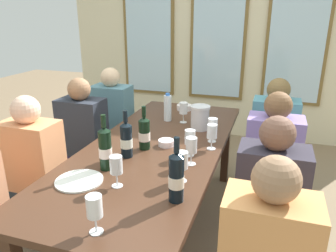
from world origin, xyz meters
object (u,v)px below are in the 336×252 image
metal_pitcher (200,117)px  wine_glass_3 (212,133)px  wine_glass_0 (213,126)px  wine_glass_4 (94,208)px  wine_glass_6 (183,109)px  seated_person_0 (113,125)px  wine_glass_2 (182,162)px  wine_bottle_2 (144,133)px  water_bottle (168,108)px  wine_glass_1 (190,139)px  dining_table (156,155)px  seated_person_5 (271,170)px  seated_person_1 (272,145)px  seated_person_3 (268,213)px  wine_bottle_3 (176,177)px  wine_bottle_0 (126,140)px  seated_person_2 (36,177)px  wine_glass_7 (115,165)px  tasting_bowl_0 (166,143)px  seated_person_4 (84,144)px  wine_bottle_1 (105,148)px  white_plate_0 (79,181)px  tasting_bowl_1 (184,107)px

metal_pitcher → wine_glass_3: size_ratio=1.09×
wine_glass_0 → wine_glass_4: (-0.27, -1.16, -0.00)m
wine_glass_4 → wine_glass_6: bearing=91.5°
wine_glass_3 → metal_pitcher: bearing=114.1°
seated_person_0 → wine_glass_2: bearing=-49.7°
wine_bottle_2 → wine_glass_3: bearing=17.5°
water_bottle → wine_glass_1: (0.36, -0.64, 0.00)m
wine_bottle_2 → wine_glass_6: 0.62m
dining_table → seated_person_5: seated_person_5 is taller
water_bottle → wine_glass_2: 1.06m
seated_person_1 → seated_person_3: bearing=-90.0°
wine_bottle_3 → seated_person_1: seated_person_1 is taller
wine_glass_0 → water_bottle: bearing=141.6°
wine_bottle_0 → seated_person_2: size_ratio=0.28×
dining_table → wine_bottle_2: bearing=-122.8°
wine_glass_4 → wine_glass_7: bearing=104.1°
seated_person_3 → seated_person_5: size_ratio=1.00×
tasting_bowl_0 → wine_glass_7: size_ratio=0.64×
tasting_bowl_0 → wine_glass_2: (0.24, -0.45, 0.10)m
seated_person_3 → seated_person_4: same height
wine_bottle_1 → seated_person_1: size_ratio=0.30×
wine_glass_6 → wine_glass_0: bearing=-48.3°
water_bottle → wine_glass_0: size_ratio=1.38×
wine_bottle_0 → wine_bottle_1: 0.20m
wine_bottle_1 → seated_person_3: (0.94, 0.16, -0.34)m
dining_table → wine_glass_1: wine_glass_1 is taller
wine_glass_2 → wine_glass_3: size_ratio=1.00×
wine_glass_7 → wine_glass_4: bearing=-75.9°
wine_bottle_1 → wine_bottle_2: 0.36m
wine_bottle_3 → wine_glass_6: wine_bottle_3 is taller
wine_bottle_2 → wine_glass_0: (0.41, 0.27, 0.01)m
seated_person_0 → wine_bottle_1: bearing=-63.8°
wine_bottle_3 → wine_glass_1: 0.54m
tasting_bowl_0 → wine_glass_3: 0.33m
water_bottle → seated_person_4: size_ratio=0.22×
wine_bottle_0 → wine_glass_6: bearing=78.2°
white_plate_0 → seated_person_3: seated_person_3 is taller
tasting_bowl_0 → seated_person_2: (-0.85, -0.34, -0.23)m
water_bottle → wine_glass_0: bearing=-38.4°
seated_person_1 → seated_person_5: same height
dining_table → wine_bottle_1: (-0.15, -0.43, 0.21)m
wine_glass_0 → wine_glass_3: same height
wine_glass_7 → seated_person_5: (0.79, 0.90, -0.34)m
wine_bottle_0 → seated_person_3: bearing=-2.3°
metal_pitcher → wine_glass_4: metal_pitcher is taller
wine_bottle_3 → wine_glass_4: 0.42m
tasting_bowl_1 → wine_bottle_0: bearing=-93.5°
wine_bottle_2 → wine_glass_4: bearing=-81.0°
wine_bottle_1 → wine_glass_2: size_ratio=1.93×
white_plate_0 → seated_person_2: size_ratio=0.23×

